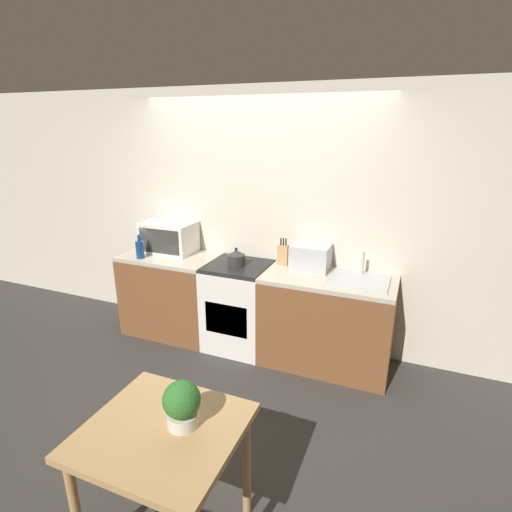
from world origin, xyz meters
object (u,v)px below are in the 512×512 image
Objects in this scene: bottle at (140,249)px; toaster_oven at (311,257)px; stove_range at (239,306)px; dining_table at (164,445)px; microwave at (169,237)px; kettle at (236,258)px.

bottle is 0.69× the size of toaster_oven.
dining_table is at bearing -75.87° from stove_range.
bottle is at bearing -169.26° from stove_range.
microwave is 1.58m from toaster_oven.
microwave is at bearing 173.31° from stove_range.
bottle is at bearing -117.98° from microwave.
toaster_oven is 2.25m from dining_table.
microwave is at bearing 122.84° from dining_table.
dining_table is (0.52, -2.06, 0.21)m from stove_range.
microwave is 0.71× the size of dining_table.
microwave is at bearing -178.32° from toaster_oven.
microwave is at bearing 172.16° from kettle.
bottle is at bearing -169.99° from kettle.
bottle is (-0.16, -0.30, -0.07)m from microwave.
microwave is 0.35m from bottle.
toaster_oven is (1.57, 0.05, -0.04)m from microwave.
toaster_oven is (1.73, 0.35, 0.02)m from bottle.
stove_range is at bearing 10.74° from bottle.
microwave is 2.61m from dining_table.
stove_range is 1.15× the size of dining_table.
kettle is 0.50× the size of toaster_oven.
stove_range is 2.14m from dining_table.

